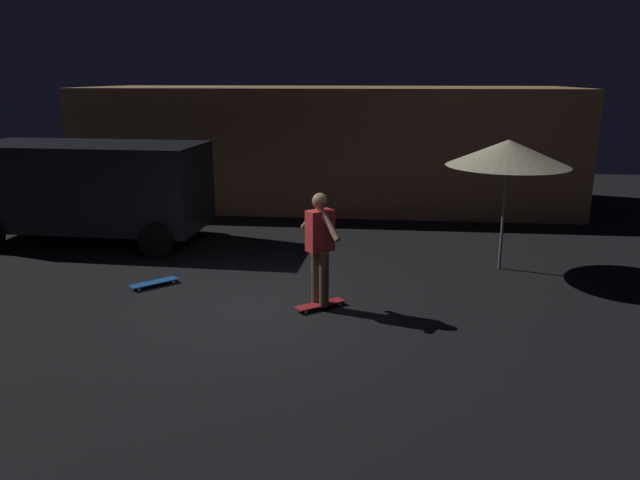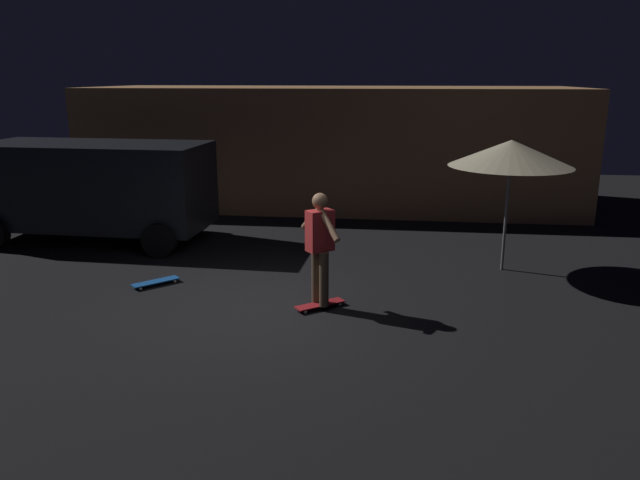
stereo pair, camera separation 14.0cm
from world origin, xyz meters
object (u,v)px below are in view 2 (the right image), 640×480
Objects in this scene: patio_umbrella at (511,153)px; parked_van at (95,186)px; skater at (320,241)px; skateboard_spare at (156,282)px; skateboard_ridden at (320,304)px.

parked_van is at bearing 172.69° from patio_umbrella.
patio_umbrella reaches higher than skater.
parked_van is 3.65m from skateboard_spare.
skateboard_ridden is at bearing 165.96° from skater.
parked_van is 8.20m from patio_umbrella.
parked_van is at bearing 146.93° from skater.
skateboard_spare is at bearing 166.36° from skateboard_ridden.
patio_umbrella is (8.08, -1.04, 0.91)m from parked_van.
patio_umbrella reaches higher than skateboard_spare.
skater is (5.09, -3.32, -0.12)m from parked_van.
skateboard_ridden is at bearing -13.64° from skateboard_spare.
patio_umbrella is 1.38× the size of skater.
skateboard_ridden is 1.05× the size of skateboard_spare.
skater is (-2.99, -2.28, -1.04)m from patio_umbrella.
skateboard_ridden is 2.91m from skateboard_spare.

